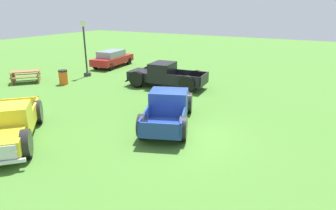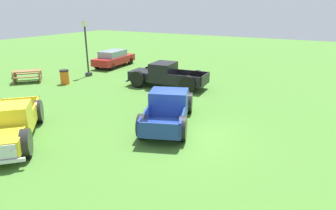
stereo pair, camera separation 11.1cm
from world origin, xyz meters
name	(u,v)px [view 2 (the right image)]	position (x,y,z in m)	size (l,w,h in m)	color
ground_plane	(180,134)	(0.00, 0.00, 0.00)	(80.00, 80.00, 0.00)	#477A2D
pickup_truck_foreground	(169,107)	(0.98, 1.06, 0.70)	(5.07, 3.32, 1.46)	navy
pickup_truck_behind_left	(7,126)	(-3.96, 5.16, 0.72)	(4.70, 4.73, 1.51)	yellow
pickup_truck_behind_right	(163,75)	(6.07, 4.42, 0.74)	(2.42, 5.24, 1.55)	black
sedan_distant_b	(114,58)	(9.70, 11.40, 0.73)	(4.28, 2.08, 1.38)	#B21E1E
lamp_post_near	(86,47)	(5.98, 10.74, 2.10)	(0.36, 0.36, 4.01)	#2D2D33
picnic_table	(27,75)	(2.60, 13.07, 0.49)	(2.33, 2.31, 0.78)	olive
trash_can	(65,77)	(3.44, 10.41, 0.48)	(0.59, 0.59, 0.95)	orange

